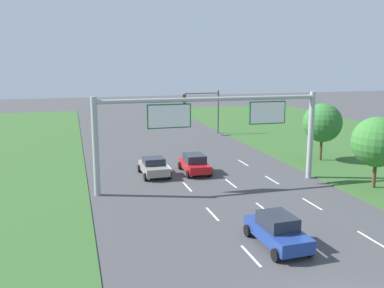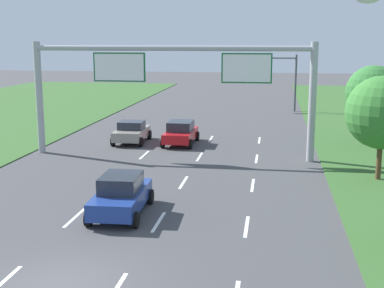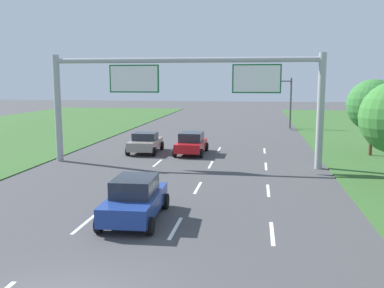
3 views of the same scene
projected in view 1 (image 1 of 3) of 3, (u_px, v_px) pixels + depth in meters
The scene contains 9 objects.
lane_dashes_inner_left at pixel (279, 286), 18.12m from camera, with size 0.14×44.40×0.01m.
lane_dashes_inner_right at pixel (350, 275), 19.04m from camera, with size 0.14×44.40×0.01m.
car_near_red at pixel (277, 230), 21.95m from camera, with size 2.22×4.28×1.68m.
car_lead_silver at pixel (195, 163), 36.18m from camera, with size 2.14×4.13×1.60m.
car_mid_lane at pixel (154, 167), 35.33m from camera, with size 2.23×3.95×1.51m.
sign_gantry at pixel (212, 122), 31.64m from camera, with size 17.24×0.44×7.00m.
traffic_light_mast at pixel (204, 104), 54.47m from camera, with size 4.76×0.49×5.60m.
roadside_tree_mid at pixel (377, 142), 31.31m from camera, with size 3.71×3.71×5.38m.
roadside_tree_far at pixel (322, 123), 39.98m from camera, with size 3.63×3.63×5.46m.
Camera 1 is at (-9.78, -11.99, 9.45)m, focal length 40.00 mm.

